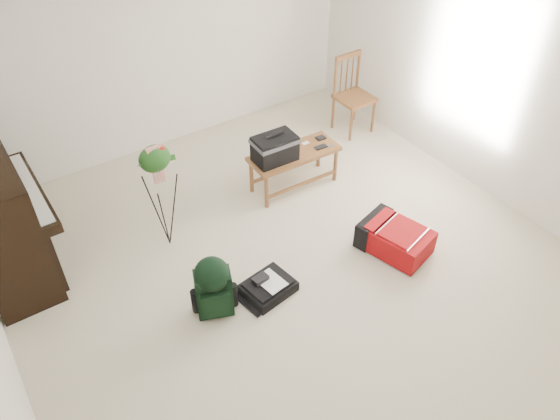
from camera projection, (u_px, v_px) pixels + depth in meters
floor at (295, 270)px, 5.26m from camera, size 5.00×5.50×0.01m
ceiling at (301, 12)px, 3.64m from camera, size 5.00×5.50×0.01m
wall_back at (157, 47)px, 6.18m from camera, size 5.00×0.04×2.50m
wall_right at (498, 83)px, 5.52m from camera, size 0.04×5.50×2.50m
bench at (281, 150)px, 5.84m from camera, size 1.03×0.44×0.78m
dining_chair at (353, 95)px, 6.89m from camera, size 0.43×0.43×0.99m
red_suitcase at (392, 236)px, 5.40m from camera, size 0.60×0.77×0.29m
black_duffel at (268, 287)px, 5.01m from camera, size 0.50×0.42×0.19m
green_backpack at (213, 285)px, 4.66m from camera, size 0.36×0.34×0.62m
flower_stand at (162, 198)px, 5.16m from camera, size 0.39×0.39×1.21m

